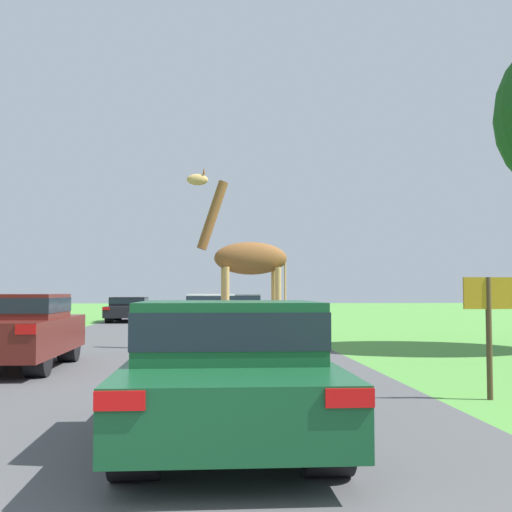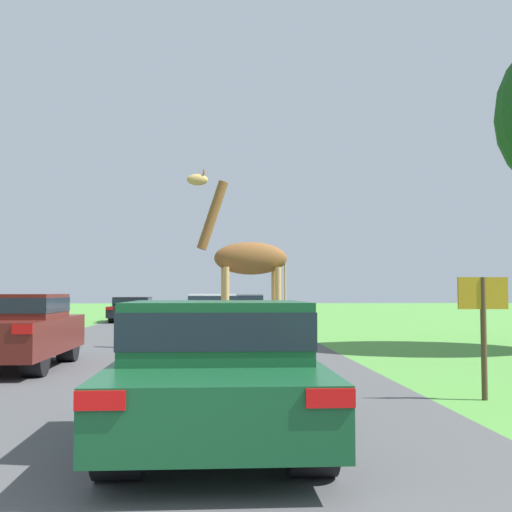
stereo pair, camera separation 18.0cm
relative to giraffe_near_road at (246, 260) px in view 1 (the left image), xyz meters
name	(u,v)px [view 1 (the left image)]	position (x,y,z in m)	size (l,w,h in m)	color
road	(188,321)	(-2.01, 15.14, -2.30)	(8.30, 120.00, 0.00)	#4C4C4F
giraffe_near_road	(246,260)	(0.00, 0.00, 0.00)	(2.69, 0.90, 4.72)	tan
car_lead_maroon	(228,366)	(-0.79, -10.44, -1.57)	(1.90, 4.02, 1.38)	#144C28
car_queue_right	(211,312)	(-0.92, 6.46, -1.55)	(1.87, 3.94, 1.39)	silver
car_queue_left	(129,308)	(-4.94, 15.50, -1.65)	(1.88, 4.66, 1.21)	black
car_far_ahead	(16,329)	(-4.66, -4.18, -1.54)	(1.83, 4.13, 1.43)	#561914
car_verge_right	(241,308)	(0.50, 12.43, -1.57)	(1.73, 4.76, 1.38)	gray
sign_post	(489,314)	(2.87, -8.21, -1.14)	(0.70, 0.08, 1.68)	#4C3823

